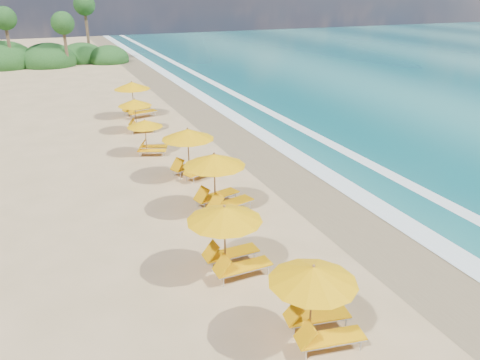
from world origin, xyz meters
TOP-DOWN VIEW (x-y plane):
  - ground at (0.00, 0.00)m, footprint 160.00×160.00m
  - wet_sand at (4.00, 0.00)m, footprint 4.00×160.00m
  - surf_foam at (6.70, 0.00)m, footprint 4.00×160.00m
  - station_2 at (-1.41, -8.74)m, footprint 2.85×2.72m
  - station_3 at (-2.32, -4.72)m, footprint 2.78×2.58m
  - station_4 at (-1.00, -0.05)m, footprint 3.32×3.22m
  - station_5 at (-0.92, 4.04)m, footprint 3.43×3.40m
  - station_6 at (-2.12, 8.42)m, footprint 2.65×2.61m
  - station_7 at (-1.73, 13.17)m, footprint 2.58×2.43m
  - station_8 at (-1.12, 17.08)m, footprint 3.28×3.17m
  - treeline at (-9.94, 45.51)m, footprint 25.80×8.80m

SIDE VIEW (x-z plane):
  - ground at x=0.00m, z-range 0.00..0.00m
  - wet_sand at x=4.00m, z-range 0.00..0.01m
  - surf_foam at x=6.70m, z-range 0.02..0.03m
  - treeline at x=-9.94m, z-range -3.87..5.86m
  - station_6 at x=-2.12m, z-range 0.12..2.18m
  - station_7 at x=-1.73m, z-range 0.13..2.37m
  - station_2 at x=-1.41m, z-range 0.15..2.55m
  - station_3 at x=-2.32m, z-range 0.15..2.68m
  - station_5 at x=-0.92m, z-range 0.16..2.79m
  - station_8 at x=-1.12m, z-range 0.16..2.82m
  - station_4 at x=-1.00m, z-range 0.16..2.82m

